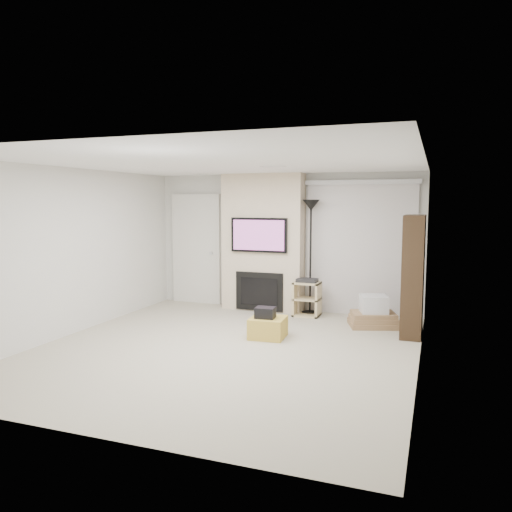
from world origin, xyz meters
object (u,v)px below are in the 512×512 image
(bookshelf, at_px, (413,276))
(box_stack, at_px, (373,315))
(av_stand, at_px, (307,296))
(ottoman, at_px, (268,328))
(floor_lamp, at_px, (311,224))

(bookshelf, bearing_deg, box_stack, 152.25)
(av_stand, bearing_deg, bookshelf, -20.99)
(av_stand, bearing_deg, ottoman, -96.89)
(floor_lamp, bearing_deg, box_stack, -24.77)
(ottoman, height_order, av_stand, av_stand)
(floor_lamp, relative_size, av_stand, 3.08)
(floor_lamp, xyz_separation_m, bookshelf, (1.78, -0.86, -0.70))
(ottoman, relative_size, av_stand, 0.76)
(floor_lamp, bearing_deg, av_stand, -94.36)
(box_stack, distance_m, bookshelf, 0.98)
(box_stack, bearing_deg, floor_lamp, 155.23)
(bookshelf, bearing_deg, av_stand, 159.01)
(floor_lamp, distance_m, bookshelf, 2.10)
(floor_lamp, distance_m, av_stand, 1.27)
(av_stand, bearing_deg, floor_lamp, 85.64)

